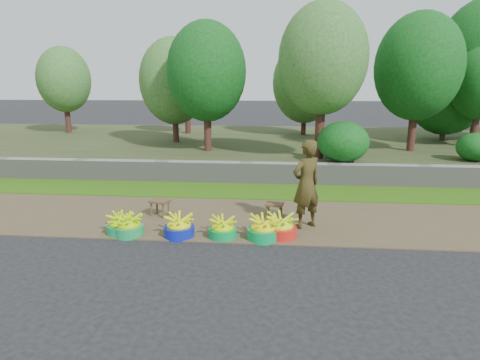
# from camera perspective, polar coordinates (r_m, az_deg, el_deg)

# --- Properties ---
(ground_plane) EXTENTS (120.00, 120.00, 0.00)m
(ground_plane) POSITION_cam_1_polar(r_m,az_deg,el_deg) (6.54, -1.87, -9.03)
(ground_plane) COLOR #232325
(ground_plane) RESTS_ON ground
(dirt_shoulder) EXTENTS (80.00, 2.50, 0.02)m
(dirt_shoulder) POSITION_cam_1_polar(r_m,az_deg,el_deg) (7.70, -0.73, -5.43)
(dirt_shoulder) COLOR brown
(dirt_shoulder) RESTS_ON ground
(grass_verge) EXTENTS (80.00, 1.50, 0.04)m
(grass_verge) POSITION_cam_1_polar(r_m,az_deg,el_deg) (9.61, 0.50, -1.54)
(grass_verge) COLOR #31610F
(grass_verge) RESTS_ON ground
(retaining_wall) EXTENTS (80.00, 0.35, 0.55)m
(retaining_wall) POSITION_cam_1_polar(r_m,az_deg,el_deg) (10.37, 0.89, 1.03)
(retaining_wall) COLOR gray
(retaining_wall) RESTS_ON ground
(earth_bank) EXTENTS (80.00, 10.00, 0.50)m
(earth_bank) POSITION_cam_1_polar(r_m,az_deg,el_deg) (15.19, 2.30, 4.88)
(earth_bank) COLOR #384121
(earth_bank) RESTS_ON ground
(vegetation) EXTENTS (35.64, 8.15, 4.90)m
(vegetation) POSITION_cam_1_polar(r_m,az_deg,el_deg) (14.99, 24.74, 13.21)
(vegetation) COLOR #3C2018
(vegetation) RESTS_ON earth_bank
(basin_a) EXTENTS (0.48, 0.48, 0.36)m
(basin_a) POSITION_cam_1_polar(r_m,az_deg,el_deg) (7.19, -16.63, -6.15)
(basin_a) COLOR #128446
(basin_a) RESTS_ON ground
(basin_b) EXTENTS (0.49, 0.49, 0.36)m
(basin_b) POSITION_cam_1_polar(r_m,az_deg,el_deg) (7.07, -15.53, -6.38)
(basin_b) COLOR #1A914C
(basin_b) RESTS_ON ground
(basin_c) EXTENTS (0.51, 0.51, 0.38)m
(basin_c) POSITION_cam_1_polar(r_m,az_deg,el_deg) (6.84, -8.67, -6.64)
(basin_c) COLOR #0E1CA8
(basin_c) RESTS_ON ground
(basin_d) EXTENTS (0.47, 0.47, 0.35)m
(basin_d) POSITION_cam_1_polar(r_m,az_deg,el_deg) (6.72, -2.49, -6.97)
(basin_d) COLOR #049641
(basin_d) RESTS_ON ground
(basin_e) EXTENTS (0.52, 0.52, 0.39)m
(basin_e) POSITION_cam_1_polar(r_m,az_deg,el_deg) (6.65, 3.31, -7.04)
(basin_e) COLOR #069247
(basin_e) RESTS_ON ground
(basin_f) EXTENTS (0.53, 0.53, 0.40)m
(basin_f) POSITION_cam_1_polar(r_m,az_deg,el_deg) (6.76, 5.79, -6.73)
(basin_f) COLOR red
(basin_f) RESTS_ON ground
(stool_left) EXTENTS (0.42, 0.36, 0.31)m
(stool_left) POSITION_cam_1_polar(r_m,az_deg,el_deg) (7.89, -11.33, -3.29)
(stool_left) COLOR brown
(stool_left) RESTS_ON dirt_shoulder
(stool_right) EXTENTS (0.37, 0.31, 0.29)m
(stool_right) POSITION_cam_1_polar(r_m,az_deg,el_deg) (7.64, 4.90, -3.74)
(stool_right) COLOR brown
(stool_right) RESTS_ON dirt_shoulder
(vendor_woman) EXTENTS (0.68, 0.64, 1.57)m
(vendor_woman) POSITION_cam_1_polar(r_m,az_deg,el_deg) (7.09, 9.41, -0.60)
(vendor_woman) COLOR black
(vendor_woman) RESTS_ON dirt_shoulder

